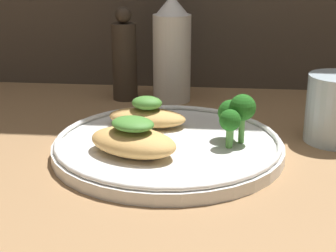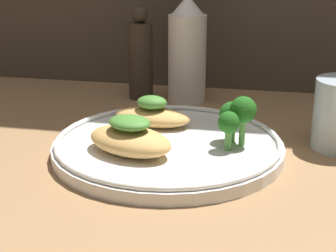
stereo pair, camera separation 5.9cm
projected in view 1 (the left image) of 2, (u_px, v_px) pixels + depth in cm
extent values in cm
cube|color=#936D47|center=(168.00, 157.00, 60.63)|extent=(180.00, 180.00, 1.00)
cylinder|color=white|center=(168.00, 148.00, 60.23)|extent=(26.91, 26.91, 1.40)
torus|color=white|center=(168.00, 140.00, 59.90)|extent=(26.31, 26.31, 0.60)
ellipsoid|color=tan|center=(133.00, 142.00, 56.09)|extent=(11.81, 9.68, 2.81)
ellipsoid|color=#478433|center=(133.00, 124.00, 55.40)|extent=(6.00, 5.49, 1.41)
ellipsoid|color=tan|center=(147.00, 118.00, 65.11)|extent=(10.46, 6.22, 2.20)
ellipsoid|color=#478433|center=(147.00, 103.00, 64.47)|extent=(4.20, 3.53, 1.70)
cylinder|color=#569942|center=(242.00, 130.00, 59.33)|extent=(0.70, 0.70, 3.23)
sphere|color=#1E5B19|center=(243.00, 107.00, 58.44)|extent=(3.05, 3.05, 3.05)
cylinder|color=#569942|center=(230.00, 130.00, 60.59)|extent=(0.91, 0.91, 2.25)
sphere|color=#1E5B19|center=(231.00, 113.00, 59.87)|extent=(3.03, 3.03, 3.03)
cylinder|color=#569942|center=(229.00, 137.00, 58.06)|extent=(0.78, 0.78, 2.39)
sphere|color=#1E5B19|center=(230.00, 120.00, 57.37)|extent=(2.47, 2.47, 2.47)
cylinder|color=white|center=(172.00, 58.00, 79.22)|extent=(5.84, 5.84, 13.35)
cone|color=white|center=(172.00, 5.00, 76.54)|extent=(4.97, 4.97, 2.94)
cylinder|color=#382D23|center=(125.00, 62.00, 80.15)|extent=(3.86, 3.86, 11.95)
sphere|color=#382D23|center=(123.00, 15.00, 77.76)|extent=(2.51, 2.51, 2.51)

